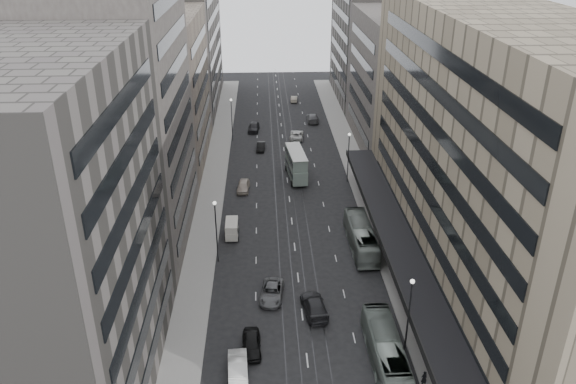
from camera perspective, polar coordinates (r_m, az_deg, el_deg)
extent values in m
plane|color=black|center=(60.85, 1.52, -12.91)|extent=(220.00, 220.00, 0.00)
cube|color=gray|center=(94.33, 7.19, 1.77)|extent=(4.00, 125.00, 0.15)
cube|color=gray|center=(93.36, -7.49, 1.49)|extent=(4.00, 125.00, 0.15)
cube|color=gray|center=(65.12, 20.41, 3.36)|extent=(15.00, 60.00, 30.00)
cube|color=black|center=(66.89, 11.42, -5.40)|extent=(4.40, 60.00, 0.50)
cube|color=#47423D|center=(105.84, 11.44, 10.95)|extent=(15.00, 28.00, 24.00)
cube|color=#5E5A55|center=(134.06, 8.53, 15.08)|extent=(15.00, 32.00, 28.00)
cube|color=#5E5A55|center=(48.94, -23.61, -4.64)|extent=(15.00, 28.00, 30.00)
cube|color=#47423D|center=(71.88, -16.97, 7.59)|extent=(15.00, 26.00, 34.00)
cube|color=gray|center=(98.46, -13.15, 10.00)|extent=(15.00, 28.00, 25.00)
cube|color=#5E5A55|center=(129.91, -10.82, 14.58)|extent=(15.00, 38.00, 28.00)
cylinder|color=#262628|center=(55.98, 12.13, -12.33)|extent=(0.16, 0.16, 8.00)
sphere|color=silver|center=(53.60, 12.53, -8.86)|extent=(0.44, 0.44, 0.44)
cylinder|color=#262628|center=(90.17, 6.14, 3.38)|extent=(0.16, 0.16, 8.00)
sphere|color=silver|center=(88.71, 6.26, 5.83)|extent=(0.44, 0.44, 0.44)
cylinder|color=#262628|center=(68.70, -7.28, -4.18)|extent=(0.16, 0.16, 8.00)
sphere|color=silver|center=(66.77, -7.47, -1.12)|extent=(0.44, 0.44, 0.44)
cylinder|color=#262628|center=(108.08, -5.72, 7.21)|extent=(0.16, 0.16, 8.00)
sphere|color=silver|center=(106.87, -5.82, 9.30)|extent=(0.44, 0.44, 0.44)
imported|color=slate|center=(55.60, 9.91, -15.58)|extent=(2.78, 11.64, 3.24)
imported|color=gray|center=(72.71, 7.44, -4.52)|extent=(2.90, 11.89, 3.31)
cube|color=slate|center=(91.85, 0.84, 2.33)|extent=(3.26, 8.86, 2.21)
cube|color=slate|center=(91.06, 0.85, 3.52)|extent=(3.18, 8.51, 1.92)
cube|color=silver|center=(90.68, 0.85, 4.12)|extent=(3.26, 8.86, 0.12)
cylinder|color=black|center=(89.32, 0.40, 0.85)|extent=(0.36, 0.98, 0.96)
cylinder|color=black|center=(89.69, 1.91, 0.94)|extent=(0.36, 0.98, 0.96)
cylinder|color=black|center=(94.95, -0.18, 2.41)|extent=(0.36, 0.98, 0.96)
cylinder|color=black|center=(95.30, 1.25, 2.49)|extent=(0.36, 0.98, 0.96)
cube|color=beige|center=(75.33, -5.71, -3.98)|extent=(1.67, 3.65, 1.12)
cube|color=beige|center=(74.84, -5.75, -3.32)|extent=(1.64, 3.58, 0.88)
cylinder|color=black|center=(74.62, -6.36, -4.82)|extent=(0.17, 0.58, 0.58)
cylinder|color=black|center=(74.53, -5.10, -4.80)|extent=(0.17, 0.58, 0.58)
cylinder|color=black|center=(76.69, -6.28, -3.92)|extent=(0.17, 0.58, 0.58)
cylinder|color=black|center=(76.61, -5.05, -3.89)|extent=(0.17, 0.58, 0.58)
imported|color=black|center=(56.93, -3.72, -15.15)|extent=(1.98, 4.61, 1.55)
imported|color=silver|center=(54.31, -5.11, -17.55)|extent=(2.06, 5.17, 1.67)
imported|color=#59595B|center=(63.62, -1.66, -10.15)|extent=(3.06, 5.50, 1.46)
imported|color=black|center=(61.55, 2.68, -11.45)|extent=(3.02, 5.96, 1.66)
imported|color=#AFA091|center=(88.11, -4.56, 0.61)|extent=(2.13, 4.66, 1.55)
imported|color=black|center=(104.16, -2.78, 4.65)|extent=(1.70, 4.23, 1.37)
imported|color=silver|center=(109.71, 0.88, 5.83)|extent=(3.07, 5.69, 1.52)
imported|color=slate|center=(119.65, 2.51, 7.54)|extent=(2.50, 5.78, 1.66)
imported|color=black|center=(114.08, -3.49, 6.62)|extent=(2.52, 5.22, 1.72)
imported|color=#BAAF9A|center=(133.75, 0.62, 9.46)|extent=(1.81, 4.22, 1.35)
imported|color=black|center=(54.51, 13.65, -17.94)|extent=(0.68, 0.54, 1.64)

